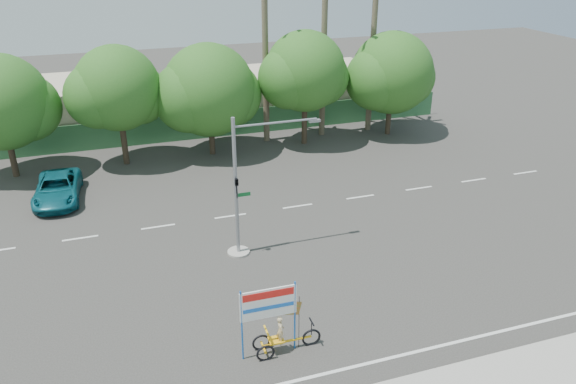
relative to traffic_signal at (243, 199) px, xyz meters
name	(u,v)px	position (x,y,z in m)	size (l,w,h in m)	color
ground	(314,288)	(2.20, -3.98, -2.92)	(120.00, 120.00, 0.00)	#33302D
fence	(216,125)	(2.20, 17.52, -1.92)	(38.00, 0.08, 2.00)	#336B3D
building_left	(78,108)	(-7.80, 22.02, -0.92)	(12.00, 8.00, 4.00)	beige
building_right	(295,92)	(10.20, 22.02, -1.12)	(14.00, 8.00, 3.60)	beige
tree_far_left	(0,105)	(-11.85, 14.02, 1.84)	(7.14, 6.00, 7.96)	#473828
tree_left	(117,91)	(-4.85, 14.02, 2.14)	(6.66, 5.60, 8.07)	#473828
tree_center	(208,93)	(1.14, 14.02, 1.55)	(7.62, 6.40, 7.85)	#473828
tree_right	(304,74)	(8.15, 14.02, 2.32)	(6.90, 5.80, 8.36)	#473828
tree_far_right	(391,75)	(15.15, 14.02, 1.73)	(7.38, 6.20, 7.94)	#473828
palm_mid	(375,8)	(14.20, 15.52, 6.48)	(3.73, 3.79, 15.45)	#70604C
palm_short	(265,21)	(5.70, 15.52, 5.94)	(3.73, 3.79, 14.45)	#70604C
traffic_signal	(243,199)	(0.00, 0.00, 0.00)	(4.72, 1.10, 7.00)	gray
trike_billboard	(276,325)	(-0.65, -7.51, -1.68)	(3.13, 0.72, 3.08)	black
pickup_truck	(57,189)	(-9.00, 9.27, -2.18)	(2.47, 5.35, 1.49)	#0E5966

